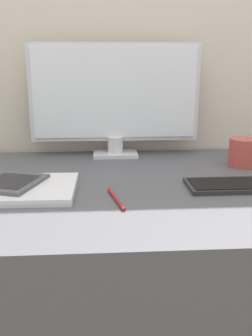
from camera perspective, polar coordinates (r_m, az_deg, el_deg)
The scene contains 8 objects.
wall_back at distance 1.43m, azimuth -0.01°, elevation 20.59°, with size 3.60×0.05×2.40m.
desk at distance 1.22m, azimuth 1.39°, elevation -19.46°, with size 1.44×0.79×0.76m.
monitor at distance 1.32m, azimuth -1.71°, elevation 10.70°, with size 0.59×0.11×0.39m.
keyboard at distance 1.05m, azimuth 16.51°, elevation -2.49°, with size 0.27×0.12×0.01m.
laptop at distance 1.01m, azimuth -17.14°, elevation -3.08°, with size 0.34×0.23×0.02m.
ereader at distance 1.02m, azimuth -17.12°, elevation -2.11°, with size 0.19×0.20×0.01m.
coffee_mug at distance 1.26m, azimuth 17.48°, elevation 2.26°, with size 0.12×0.09×0.09m.
pen at distance 0.91m, azimuth -1.52°, elevation -4.72°, with size 0.04×0.15×0.01m.
Camera 1 is at (-0.09, -0.84, 1.08)m, focal length 40.00 mm.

